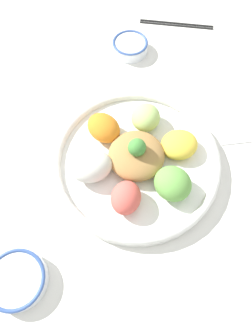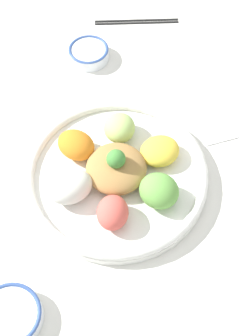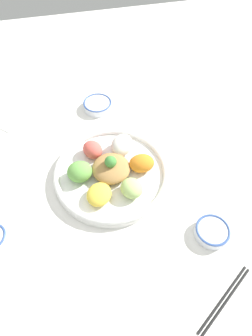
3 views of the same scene
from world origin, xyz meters
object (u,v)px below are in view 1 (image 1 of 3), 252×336
at_px(salad_platter, 136,159).
at_px(sauce_bowl_red, 17,280).
at_px(chopsticks_pair_near, 176,24).
at_px(rice_bowl_blue, 130,46).

xyz_separation_m(salad_platter, sauce_bowl_red, (0.34, -0.01, -0.01)).
xyz_separation_m(salad_platter, chopsticks_pair_near, (-0.44, -0.21, -0.02)).
relative_size(salad_platter, sauce_bowl_red, 3.33).
height_order(sauce_bowl_red, chopsticks_pair_near, sauce_bowl_red).
distance_m(salad_platter, rice_bowl_blue, 0.36).
height_order(salad_platter, sauce_bowl_red, salad_platter).
xyz_separation_m(sauce_bowl_red, chopsticks_pair_near, (-0.78, -0.20, -0.01)).
bearing_deg(rice_bowl_blue, salad_platter, 42.09).
bearing_deg(salad_platter, sauce_bowl_red, -1.88).
xyz_separation_m(rice_bowl_blue, chopsticks_pair_near, (-0.18, 0.04, -0.01)).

